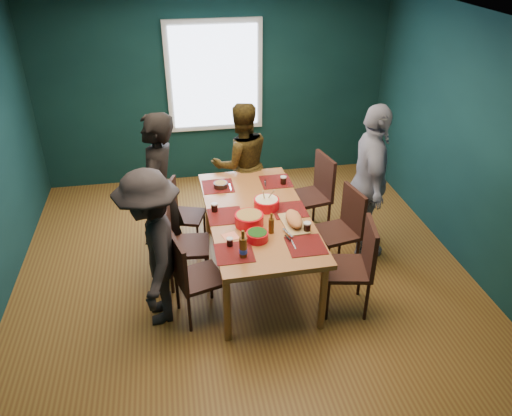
{
  "coord_description": "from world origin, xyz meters",
  "views": [
    {
      "loc": [
        -0.65,
        -4.49,
        3.47
      ],
      "look_at": [
        0.13,
        -0.11,
        0.88
      ],
      "focal_mm": 35.0,
      "sensor_mm": 36.0,
      "label": 1
    }
  ],
  "objects_px": {
    "person_far_left": "(159,195)",
    "cutting_board": "(294,220)",
    "chair_left_mid": "(179,239)",
    "bowl_dumpling": "(267,203)",
    "dining_table": "(258,219)",
    "bowl_salad": "(249,219)",
    "bowl_herbs": "(257,236)",
    "chair_left_near": "(190,273)",
    "person_right": "(370,182)",
    "chair_right_far": "(316,189)",
    "person_back": "(242,164)",
    "chair_left_far": "(180,210)",
    "person_near_left": "(152,250)",
    "chair_right_mid": "(344,224)",
    "chair_right_near": "(357,261)"
  },
  "relations": [
    {
      "from": "chair_right_mid",
      "to": "bowl_salad",
      "type": "relative_size",
      "value": 3.31
    },
    {
      "from": "person_near_left",
      "to": "cutting_board",
      "type": "xyz_separation_m",
      "value": [
        1.41,
        0.22,
        0.04
      ]
    },
    {
      "from": "chair_left_mid",
      "to": "bowl_dumpling",
      "type": "bearing_deg",
      "value": 10.35
    },
    {
      "from": "chair_left_far",
      "to": "chair_left_mid",
      "type": "xyz_separation_m",
      "value": [
        -0.03,
        -0.72,
        0.06
      ]
    },
    {
      "from": "person_right",
      "to": "bowl_dumpling",
      "type": "xyz_separation_m",
      "value": [
        -1.22,
        -0.18,
        -0.05
      ]
    },
    {
      "from": "chair_right_mid",
      "to": "chair_left_mid",
      "type": "bearing_deg",
      "value": 167.95
    },
    {
      "from": "chair_left_far",
      "to": "chair_left_mid",
      "type": "distance_m",
      "value": 0.72
    },
    {
      "from": "chair_right_far",
      "to": "person_far_left",
      "type": "xyz_separation_m",
      "value": [
        -1.87,
        -0.42,
        0.32
      ]
    },
    {
      "from": "person_back",
      "to": "person_right",
      "type": "bearing_deg",
      "value": 136.12
    },
    {
      "from": "dining_table",
      "to": "person_near_left",
      "type": "relative_size",
      "value": 1.31
    },
    {
      "from": "person_far_left",
      "to": "chair_right_far",
      "type": "bearing_deg",
      "value": 117.81
    },
    {
      "from": "chair_left_far",
      "to": "person_back",
      "type": "distance_m",
      "value": 1.0
    },
    {
      "from": "chair_right_near",
      "to": "chair_left_far",
      "type": "bearing_deg",
      "value": 149.57
    },
    {
      "from": "person_far_left",
      "to": "cutting_board",
      "type": "distance_m",
      "value": 1.47
    },
    {
      "from": "person_far_left",
      "to": "bowl_herbs",
      "type": "height_order",
      "value": "person_far_left"
    },
    {
      "from": "chair_right_mid",
      "to": "person_far_left",
      "type": "relative_size",
      "value": 0.53
    },
    {
      "from": "person_back",
      "to": "chair_right_far",
      "type": "bearing_deg",
      "value": 144.51
    },
    {
      "from": "chair_left_mid",
      "to": "person_right",
      "type": "height_order",
      "value": "person_right"
    },
    {
      "from": "chair_left_near",
      "to": "dining_table",
      "type": "bearing_deg",
      "value": 21.51
    },
    {
      "from": "chair_right_near",
      "to": "person_far_left",
      "type": "distance_m",
      "value": 2.17
    },
    {
      "from": "dining_table",
      "to": "chair_right_mid",
      "type": "distance_m",
      "value": 0.97
    },
    {
      "from": "chair_right_near",
      "to": "person_near_left",
      "type": "bearing_deg",
      "value": -175.78
    },
    {
      "from": "bowl_salad",
      "to": "bowl_dumpling",
      "type": "distance_m",
      "value": 0.38
    },
    {
      "from": "person_right",
      "to": "chair_right_mid",
      "type": "bearing_deg",
      "value": 139.28
    },
    {
      "from": "chair_right_mid",
      "to": "cutting_board",
      "type": "xyz_separation_m",
      "value": [
        -0.64,
        -0.27,
        0.28
      ]
    },
    {
      "from": "person_right",
      "to": "person_back",
      "type": "bearing_deg",
      "value": 66.19
    },
    {
      "from": "chair_right_mid",
      "to": "person_back",
      "type": "distance_m",
      "value": 1.58
    },
    {
      "from": "dining_table",
      "to": "chair_left_mid",
      "type": "bearing_deg",
      "value": 178.65
    },
    {
      "from": "chair_left_near",
      "to": "person_far_left",
      "type": "xyz_separation_m",
      "value": [
        -0.24,
        0.93,
        0.37
      ]
    },
    {
      "from": "person_back",
      "to": "chair_right_near",
      "type": "bearing_deg",
      "value": 105.55
    },
    {
      "from": "person_back",
      "to": "cutting_board",
      "type": "xyz_separation_m",
      "value": [
        0.3,
        -1.51,
        0.05
      ]
    },
    {
      "from": "person_far_left",
      "to": "cutting_board",
      "type": "bearing_deg",
      "value": 79.42
    },
    {
      "from": "cutting_board",
      "to": "chair_right_mid",
      "type": "bearing_deg",
      "value": 18.79
    },
    {
      "from": "person_far_left",
      "to": "person_near_left",
      "type": "distance_m",
      "value": 0.86
    },
    {
      "from": "chair_right_near",
      "to": "person_far_left",
      "type": "xyz_separation_m",
      "value": [
        -1.86,
        1.07,
        0.34
      ]
    },
    {
      "from": "person_far_left",
      "to": "person_right",
      "type": "bearing_deg",
      "value": 102.91
    },
    {
      "from": "person_right",
      "to": "person_near_left",
      "type": "xyz_separation_m",
      "value": [
        -2.42,
        -0.76,
        -0.1
      ]
    },
    {
      "from": "person_far_left",
      "to": "person_back",
      "type": "bearing_deg",
      "value": 145.5
    },
    {
      "from": "chair_right_mid",
      "to": "bowl_dumpling",
      "type": "xyz_separation_m",
      "value": [
        -0.85,
        0.11,
        0.29
      ]
    },
    {
      "from": "dining_table",
      "to": "chair_right_far",
      "type": "relative_size",
      "value": 2.07
    },
    {
      "from": "person_back",
      "to": "bowl_herbs",
      "type": "xyz_separation_m",
      "value": [
        -0.11,
        -1.72,
        0.04
      ]
    },
    {
      "from": "cutting_board",
      "to": "bowl_dumpling",
      "type": "bearing_deg",
      "value": 115.46
    },
    {
      "from": "dining_table",
      "to": "bowl_salad",
      "type": "height_order",
      "value": "bowl_salad"
    },
    {
      "from": "chair_left_mid",
      "to": "bowl_herbs",
      "type": "distance_m",
      "value": 0.94
    },
    {
      "from": "person_right",
      "to": "chair_left_mid",
      "type": "bearing_deg",
      "value": 108.99
    },
    {
      "from": "chair_right_far",
      "to": "bowl_salad",
      "type": "xyz_separation_m",
      "value": [
        -0.99,
        -0.98,
        0.26
      ]
    },
    {
      "from": "person_right",
      "to": "person_far_left",
      "type": "bearing_deg",
      "value": 100.01
    },
    {
      "from": "chair_right_near",
      "to": "bowl_salad",
      "type": "distance_m",
      "value": 1.14
    },
    {
      "from": "person_far_left",
      "to": "chair_left_near",
      "type": "bearing_deg",
      "value": 29.76
    },
    {
      "from": "chair_left_far",
      "to": "person_near_left",
      "type": "height_order",
      "value": "person_near_left"
    }
  ]
}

